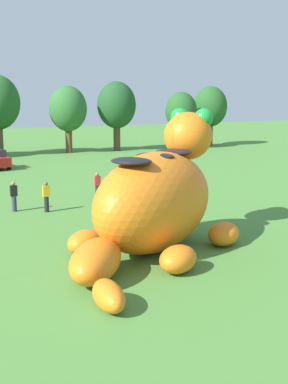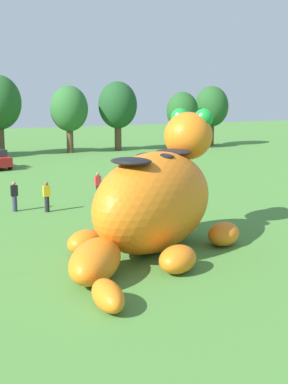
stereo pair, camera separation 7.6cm
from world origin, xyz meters
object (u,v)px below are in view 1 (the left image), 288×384
(giant_inflatable_creature, at_px, (155,200))
(spectator_far_side, at_px, (129,174))
(spectator_by_cars, at_px, (14,197))
(spectator_mid_field, at_px, (46,197))
(spectator_near_inflatable, at_px, (97,186))

(giant_inflatable_creature, bearing_deg, spectator_far_side, 68.89)
(giant_inflatable_creature, relative_size, spectator_by_cars, 5.70)
(spectator_far_side, bearing_deg, spectator_mid_field, -144.84)
(giant_inflatable_creature, distance_m, spectator_far_side, 15.25)
(giant_inflatable_creature, height_order, spectator_far_side, giant_inflatable_creature)
(spectator_far_side, bearing_deg, spectator_by_cars, -154.29)
(spectator_near_inflatable, bearing_deg, giant_inflatable_creature, -98.79)
(giant_inflatable_creature, distance_m, spectator_by_cars, 10.51)
(spectator_mid_field, height_order, spectator_far_side, same)
(spectator_by_cars, bearing_deg, giant_inflatable_creature, -69.12)
(giant_inflatable_creature, xyz_separation_m, spectator_mid_field, (-2.14, 8.82, -1.28))
(spectator_near_inflatable, distance_m, spectator_by_cars, 5.47)
(spectator_mid_field, bearing_deg, giant_inflatable_creature, -76.36)
(giant_inflatable_creature, xyz_separation_m, spectator_by_cars, (-3.72, 9.75, -1.28))
(giant_inflatable_creature, distance_m, spectator_near_inflatable, 10.93)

